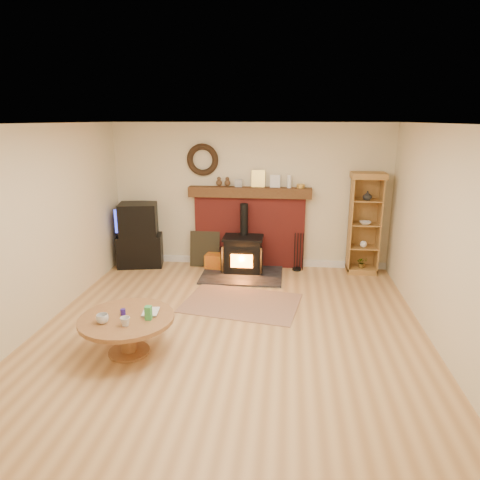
# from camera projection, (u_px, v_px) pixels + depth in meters

# --- Properties ---
(ground) EXTENTS (5.50, 5.50, 0.00)m
(ground) POSITION_uv_depth(u_px,v_px,m) (230.00, 333.00, 5.48)
(ground) COLOR #B27E4A
(ground) RESTS_ON ground
(room_shell) EXTENTS (5.02, 5.52, 2.61)m
(room_shell) POSITION_uv_depth(u_px,v_px,m) (229.00, 200.00, 5.11)
(room_shell) COLOR beige
(room_shell) RESTS_ON ground
(chimney_breast) EXTENTS (2.20, 0.22, 1.78)m
(chimney_breast) POSITION_uv_depth(u_px,v_px,m) (250.00, 224.00, 7.81)
(chimney_breast) COLOR maroon
(chimney_breast) RESTS_ON ground
(wood_stove) EXTENTS (1.40, 1.00, 1.22)m
(wood_stove) POSITION_uv_depth(u_px,v_px,m) (243.00, 256.00, 7.57)
(wood_stove) COLOR black
(wood_stove) RESTS_ON ground
(area_rug) EXTENTS (1.83, 1.41, 0.01)m
(area_rug) POSITION_uv_depth(u_px,v_px,m) (241.00, 303.00, 6.38)
(area_rug) COLOR brown
(area_rug) RESTS_ON ground
(tv_unit) EXTENTS (0.90, 0.71, 1.18)m
(tv_unit) POSITION_uv_depth(u_px,v_px,m) (140.00, 236.00, 7.91)
(tv_unit) COLOR black
(tv_unit) RESTS_ON ground
(curio_cabinet) EXTENTS (0.57, 0.41, 1.78)m
(curio_cabinet) POSITION_uv_depth(u_px,v_px,m) (364.00, 223.00, 7.46)
(curio_cabinet) COLOR olive
(curio_cabinet) RESTS_ON ground
(firelog_box) EXTENTS (0.49, 0.34, 0.28)m
(firelog_box) POSITION_uv_depth(u_px,v_px,m) (219.00, 262.00, 7.80)
(firelog_box) COLOR gold
(firelog_box) RESTS_ON ground
(leaning_painting) EXTENTS (0.55, 0.15, 0.66)m
(leaning_painting) POSITION_uv_depth(u_px,v_px,m) (205.00, 249.00, 7.92)
(leaning_painting) COLOR black
(leaning_painting) RESTS_ON ground
(fire_tools) EXTENTS (0.19, 0.16, 0.70)m
(fire_tools) POSITION_uv_depth(u_px,v_px,m) (298.00, 262.00, 7.73)
(fire_tools) COLOR black
(fire_tools) RESTS_ON ground
(coffee_table) EXTENTS (1.09, 1.09, 0.62)m
(coffee_table) POSITION_uv_depth(u_px,v_px,m) (127.00, 324.00, 4.92)
(coffee_table) COLOR brown
(coffee_table) RESTS_ON ground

